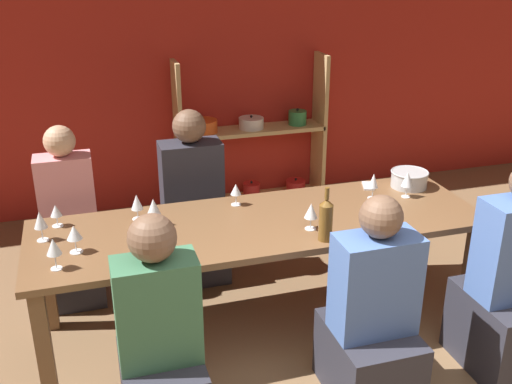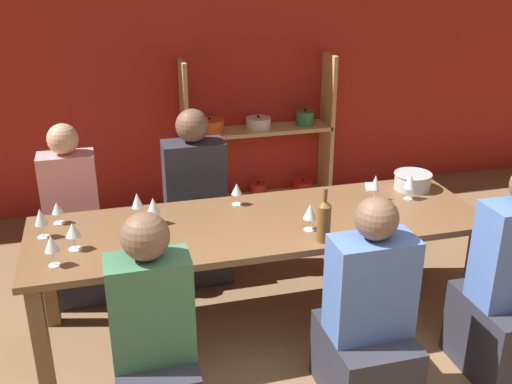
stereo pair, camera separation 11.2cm
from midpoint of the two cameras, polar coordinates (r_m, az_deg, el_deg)
name	(u,v)px [view 1 (the left image)]	position (r m, az deg, el deg)	size (l,w,h in m)	color
wall_back_red	(205,56)	(5.44, -5.50, 12.75)	(8.80, 0.06, 2.70)	red
shelf_unit	(248,151)	(5.53, -1.34, 3.91)	(1.38, 0.30, 1.36)	tan
dining_table	(261,233)	(3.62, -0.43, -3.92)	(2.72, 0.85, 0.73)	brown
mixing_bowl	(409,178)	(4.19, 13.65, 1.26)	(0.26, 0.26, 0.11)	#B7BABC
wine_bottle_green	(326,219)	(3.33, 5.71, -2.58)	(0.08, 0.08, 0.32)	brown
wine_glass_empty_a	(137,203)	(3.65, -12.15, -1.00)	(0.07, 0.07, 0.16)	white
wine_glass_white_a	(311,212)	(3.45, 4.34, -1.88)	(0.08, 0.08, 0.16)	white
wine_glass_red_a	(54,248)	(3.21, -19.67, -5.01)	(0.08, 0.08, 0.17)	white
wine_glass_empty_b	(154,207)	(3.55, -10.62, -1.43)	(0.08, 0.08, 0.17)	white
wine_glass_red_b	(407,180)	(3.99, 13.45, 1.13)	(0.08, 0.08, 0.18)	white
wine_glass_red_c	(236,190)	(3.77, -2.78, 0.17)	(0.07, 0.07, 0.14)	white
wine_glass_red_d	(56,211)	(3.69, -19.35, -1.77)	(0.07, 0.07, 0.14)	white
wine_glass_red_e	(74,233)	(3.35, -17.86, -3.78)	(0.08, 0.08, 0.16)	white
wine_glass_empty_c	(40,220)	(3.53, -20.73, -2.56)	(0.07, 0.07, 0.18)	white
wine_glass_empty_d	(373,181)	(3.93, 10.33, 1.00)	(0.06, 0.06, 0.17)	white
cell_phone	(368,186)	(4.16, 9.86, 0.58)	(0.12, 0.16, 0.01)	silver
person_near_a	(161,356)	(3.01, -10.14, -15.15)	(0.39, 0.48, 1.18)	#2D2D38
person_far_a	(72,236)	(4.21, -17.86, -4.06)	(0.36, 0.45, 1.22)	#2D2D38
person_near_b	(371,327)	(3.23, 9.94, -12.57)	(0.42, 0.53, 1.16)	#2D2D38
person_far_b	(193,216)	(4.34, -6.75, -2.24)	(0.43, 0.53, 1.24)	#2D2D38
person_near_c	(508,297)	(3.63, 22.04, -9.28)	(0.42, 0.53, 1.23)	#2D2D38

